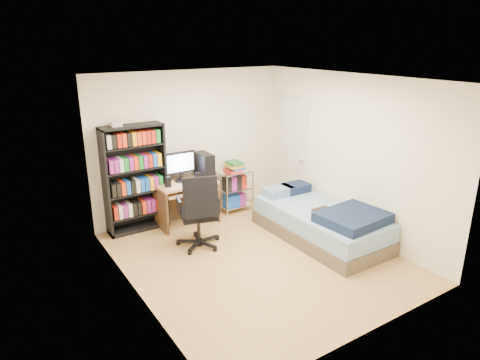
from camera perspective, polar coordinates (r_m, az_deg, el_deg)
room at (r=5.74m, az=2.38°, el=0.80°), size 3.58×4.08×2.58m
media_shelf at (r=6.96m, az=-13.84°, el=0.32°), size 0.97×0.32×1.80m
computer_desk at (r=7.18m, az=-6.64°, el=-0.58°), size 0.97×0.57×1.23m
office_chair at (r=6.39m, az=-5.47°, el=-5.87°), size 0.85×0.85×1.15m
wire_cart at (r=7.63m, az=-0.75°, el=0.15°), size 0.57×0.41×0.91m
bed at (r=6.78m, az=10.79°, el=-5.54°), size 1.08×2.16×0.62m
door at (r=7.85m, az=6.99°, el=3.61°), size 0.12×0.80×2.00m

